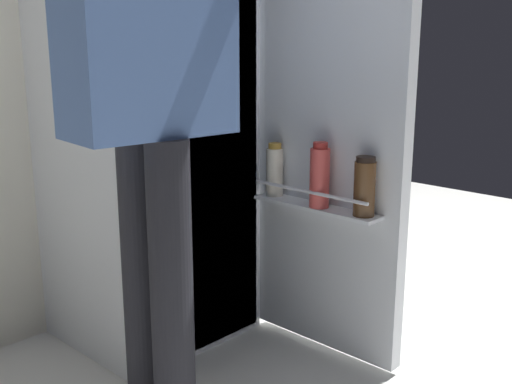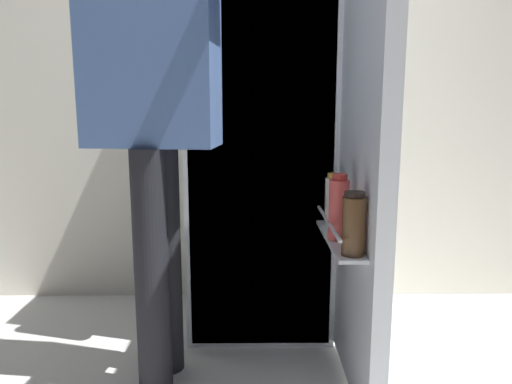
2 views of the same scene
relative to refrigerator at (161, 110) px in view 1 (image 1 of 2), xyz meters
name	(u,v)px [view 1 (image 1 of 2)]	position (x,y,z in m)	size (l,w,h in m)	color
ground_plane	(252,377)	(-0.03, -0.48, -0.87)	(6.07, 6.07, 0.00)	silver
kitchen_wall	(88,12)	(-0.03, 0.39, 0.35)	(4.40, 0.10, 2.45)	silver
refrigerator	(161,110)	(0.00, 0.00, 0.00)	(0.67, 1.18, 1.74)	silver
person	(151,65)	(-0.39, -0.46, 0.19)	(0.57, 0.80, 1.74)	black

